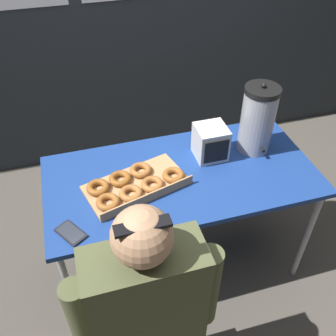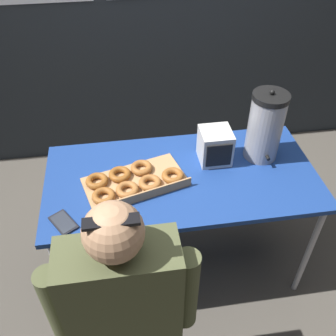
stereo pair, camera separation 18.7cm
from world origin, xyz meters
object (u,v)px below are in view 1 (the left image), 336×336
donut_box (134,185)px  space_heater (211,142)px  person_seated (148,321)px  coffee_urn (257,119)px  cell_phone (71,233)px

donut_box → space_heater: space_heater is taller
donut_box → space_heater: size_ratio=3.00×
person_seated → coffee_urn: bearing=-136.9°
donut_box → cell_phone: bearing=-163.7°
space_heater → coffee_urn: bearing=-0.3°
donut_box → person_seated: bearing=-113.6°
cell_phone → person_seated: 0.50m
donut_box → coffee_urn: 0.73m
cell_phone → person_seated: bearing=-91.6°
donut_box → cell_phone: size_ratio=3.40×
donut_box → coffee_urn: bearing=-4.6°
cell_phone → donut_box: bearing=-1.2°
coffee_urn → cell_phone: size_ratio=2.49×
coffee_urn → space_heater: 0.27m
coffee_urn → person_seated: 1.13m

